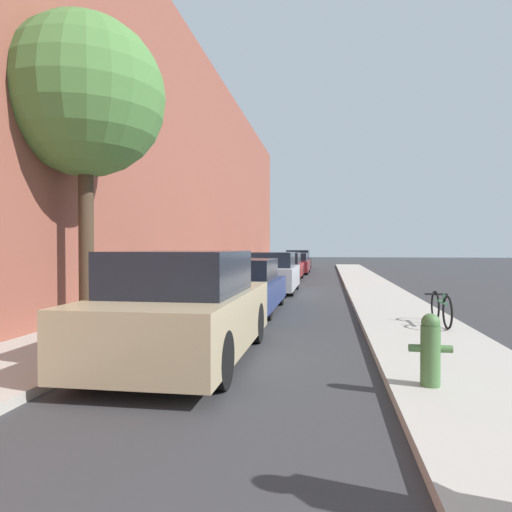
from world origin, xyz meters
name	(u,v)px	position (x,y,z in m)	size (l,w,h in m)	color
ground_plane	(289,298)	(0.00, 16.00, 0.00)	(120.00, 120.00, 0.00)	#333335
sidewalk_left	(202,294)	(-2.90, 16.00, 0.06)	(2.00, 52.00, 0.12)	#ADA89E
sidewalk_right	(382,297)	(2.90, 16.00, 0.06)	(2.00, 52.00, 0.12)	#ADA89E
building_facade_left	(163,150)	(-4.25, 16.00, 4.89)	(0.70, 52.00, 9.77)	brown
parked_car_champagne	(185,309)	(-0.81, 7.56, 0.74)	(1.84, 4.21, 1.58)	black
parked_car_navy	(241,286)	(-0.96, 12.66, 0.63)	(1.90, 4.37, 1.33)	black
parked_car_silver	(270,273)	(-0.83, 17.66, 0.68)	(1.86, 4.08, 1.45)	black
parked_car_red	(284,267)	(-0.93, 23.76, 0.65)	(1.77, 4.58, 1.35)	black
parked_car_maroon	(294,264)	(-0.87, 29.54, 0.61)	(1.90, 4.59, 1.26)	black
parked_car_black	(298,260)	(-0.97, 35.56, 0.66)	(1.82, 4.14, 1.40)	black
street_tree_near	(85,98)	(-3.30, 9.30, 4.44)	(2.99, 2.99, 5.84)	#423323
fire_hydrant	(430,349)	(2.34, 6.40, 0.53)	(0.46, 0.21, 0.79)	#47703D
bicycle	(441,309)	(3.39, 10.51, 0.44)	(0.44, 1.53, 0.63)	black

